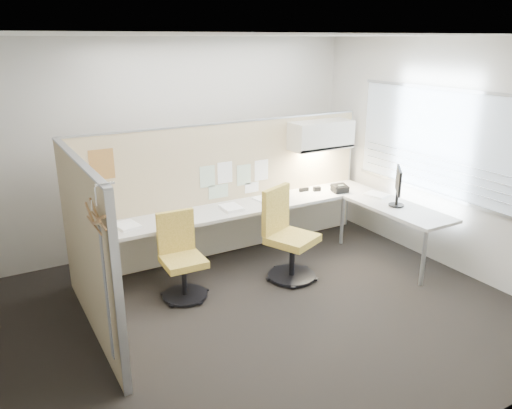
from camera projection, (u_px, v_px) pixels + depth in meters
floor at (251, 314)px, 5.30m from camera, size 5.50×4.50×0.01m
ceiling at (250, 35)px, 4.40m from camera, size 5.50×4.50×0.01m
wall_back at (168, 146)px, 6.70m from camera, size 5.50×0.02×2.80m
wall_front at (435, 279)px, 3.01m from camera, size 5.50×0.02×2.80m
wall_right at (444, 155)px, 6.16m from camera, size 0.02×4.50×2.80m
window_pane at (444, 144)px, 6.10m from camera, size 0.01×2.80×1.30m
partition_back at (228, 189)px, 6.59m from camera, size 4.10×0.06×1.75m
partition_left at (87, 250)px, 4.71m from camera, size 0.06×2.20×1.75m
desk at (271, 214)px, 6.47m from camera, size 4.00×2.07×0.73m
overhead_bin at (321, 135)px, 6.86m from camera, size 0.90×0.36×0.38m
task_light_strip at (320, 150)px, 6.93m from camera, size 0.60×0.06×0.02m
pinned_papers at (234, 178)px, 6.55m from camera, size 1.01×0.00×0.47m
poster at (102, 165)px, 5.63m from camera, size 0.28×0.00×0.35m
chair_left at (181, 259)px, 5.54m from camera, size 0.50×0.50×0.95m
chair_right at (287, 238)px, 5.96m from camera, size 0.67×0.69×1.10m
monitor at (398, 185)px, 6.30m from camera, size 0.33×0.38×0.50m
phone at (340, 189)px, 6.95m from camera, size 0.24×0.22×0.12m
stapler at (304, 190)px, 7.00m from camera, size 0.14×0.05×0.05m
tape_dispenser at (317, 189)px, 7.01m from camera, size 0.11×0.08×0.06m
coat_hook at (98, 233)px, 3.69m from camera, size 0.18×0.48×1.42m
paper_stack_0 at (127, 226)px, 5.69m from camera, size 0.28×0.34×0.03m
paper_stack_1 at (178, 215)px, 6.04m from camera, size 0.30×0.35×0.02m
paper_stack_2 at (231, 208)px, 6.26m from camera, size 0.24×0.31×0.04m
paper_stack_3 at (265, 199)px, 6.64m from camera, size 0.25×0.32×0.02m
paper_stack_4 at (376, 195)px, 6.82m from camera, size 0.30×0.35×0.02m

